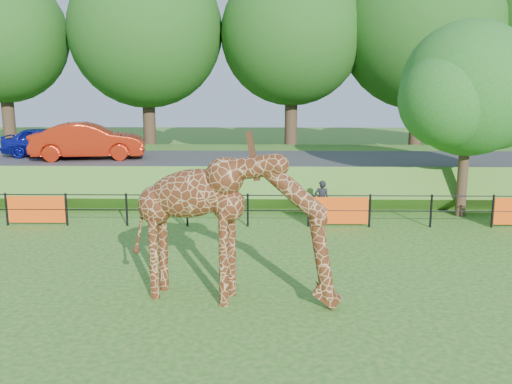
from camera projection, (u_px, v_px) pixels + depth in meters
ground at (235, 334)px, 10.99m from camera, size 90.00×90.00×0.00m
giraffe at (234, 228)px, 12.29m from camera, size 4.74×1.84×3.33m
perimeter_fence at (248, 210)px, 18.72m from camera, size 28.07×0.10×1.10m
embankment at (253, 170)px, 26.05m from camera, size 40.00×9.00×1.30m
road at (252, 160)px, 24.44m from camera, size 40.00×5.00×0.12m
car_blue at (48, 142)px, 24.81m from camera, size 3.83×1.61×1.29m
car_red at (88, 141)px, 24.01m from camera, size 4.85×2.36×1.53m
visitor at (322, 200)px, 19.66m from camera, size 0.52×0.36×1.37m
tree_east at (471, 94)px, 19.45m from camera, size 5.40×4.71×6.76m
bg_tree_line at (290, 33)px, 31.08m from camera, size 37.30×8.80×11.82m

